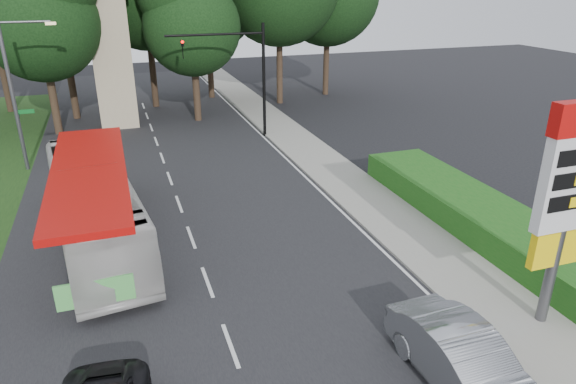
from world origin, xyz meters
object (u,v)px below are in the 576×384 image
object	(u,v)px
sedan_silver	(464,362)
streetlight_signs	(16,88)
gas_station_pylon	(571,188)
traffic_signal_mast	(243,66)
transit_bus	(94,206)
monument	(111,52)

from	to	relation	value
sedan_silver	streetlight_signs	bearing A→B (deg)	117.59
streetlight_signs	gas_station_pylon	bearing A→B (deg)	-51.04
gas_station_pylon	streetlight_signs	distance (m)	25.74
traffic_signal_mast	sedan_silver	distance (m)	23.80
streetlight_signs	sedan_silver	xyz separation A→B (m)	(12.21, -21.49, -3.63)
streetlight_signs	transit_bus	distance (m)	11.16
streetlight_signs	sedan_silver	distance (m)	24.98
transit_bus	streetlight_signs	bearing A→B (deg)	101.80
transit_bus	sedan_silver	xyz separation A→B (m)	(8.72, -11.28, -0.76)
streetlight_signs	monument	xyz separation A→B (m)	(4.99, 7.99, 0.67)
sedan_silver	monument	bearing A→B (deg)	101.75
gas_station_pylon	transit_bus	distance (m)	16.30
gas_station_pylon	streetlight_signs	world-z (taller)	streetlight_signs
transit_bus	sedan_silver	distance (m)	14.28
gas_station_pylon	traffic_signal_mast	bearing A→B (deg)	99.09
monument	sedan_silver	bearing A→B (deg)	-76.24
transit_bus	gas_station_pylon	bearing A→B (deg)	-44.73
traffic_signal_mast	transit_bus	bearing A→B (deg)	-126.96
transit_bus	traffic_signal_mast	bearing A→B (deg)	45.97
gas_station_pylon	traffic_signal_mast	world-z (taller)	traffic_signal_mast
monument	transit_bus	bearing A→B (deg)	-94.71
streetlight_signs	transit_bus	world-z (taller)	streetlight_signs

